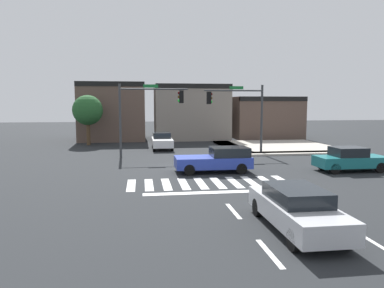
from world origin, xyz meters
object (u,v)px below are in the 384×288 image
at_px(car_blue, 217,160).
at_px(car_white, 162,141).
at_px(traffic_signal_northeast, 239,107).
at_px(car_silver, 296,208).
at_px(traffic_signal_northwest, 148,106).
at_px(roadside_tree, 88,110).
at_px(car_teal, 350,159).

relative_size(car_blue, car_white, 1.08).
relative_size(traffic_signal_northeast, car_silver, 1.16).
bearing_deg(car_blue, car_white, -77.21).
distance_m(traffic_signal_northwest, car_silver, 17.92).
bearing_deg(car_blue, traffic_signal_northwest, -60.02).
relative_size(car_silver, roadside_tree, 0.98).
relative_size(traffic_signal_northeast, car_blue, 1.24).
relative_size(traffic_signal_northeast, car_white, 1.34).
relative_size(traffic_signal_northwest, traffic_signal_northeast, 1.00).
distance_m(car_white, car_teal, 16.21).
height_order(traffic_signal_northeast, car_silver, traffic_signal_northeast).
relative_size(traffic_signal_northwest, car_silver, 1.16).
relative_size(traffic_signal_northwest, car_blue, 1.24).
height_order(car_silver, car_white, car_white).
relative_size(car_silver, car_teal, 1.15).
bearing_deg(car_white, traffic_signal_northwest, -15.79).
bearing_deg(car_teal, roadside_tree, -43.19).
bearing_deg(traffic_signal_northwest, car_silver, -75.59).
xyz_separation_m(car_silver, car_white, (-3.07, 21.76, 0.01)).
bearing_deg(traffic_signal_northwest, car_teal, -32.75).
height_order(traffic_signal_northwest, car_blue, traffic_signal_northwest).
distance_m(traffic_signal_northwest, roadside_tree, 10.39).
height_order(traffic_signal_northwest, car_teal, traffic_signal_northwest).
bearing_deg(roadside_tree, car_blue, -58.57).
bearing_deg(traffic_signal_northwest, traffic_signal_northeast, 1.91).
bearing_deg(roadside_tree, car_teal, -43.19).
bearing_deg(traffic_signal_northwest, car_blue, -60.02).
bearing_deg(traffic_signal_northeast, car_silver, 81.11).
bearing_deg(car_silver, car_blue, 2.58).
distance_m(traffic_signal_northwest, car_white, 5.76).
xyz_separation_m(traffic_signal_northwest, car_blue, (3.93, -6.81, -3.10)).
relative_size(traffic_signal_northeast, roadside_tree, 1.13).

